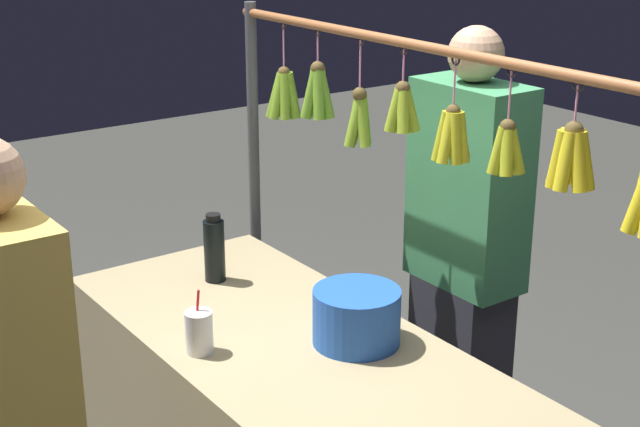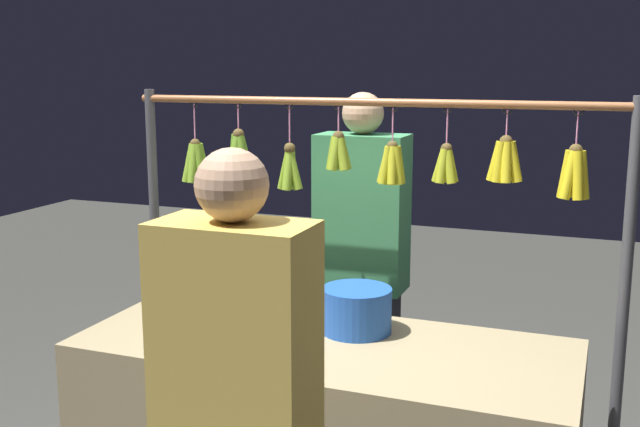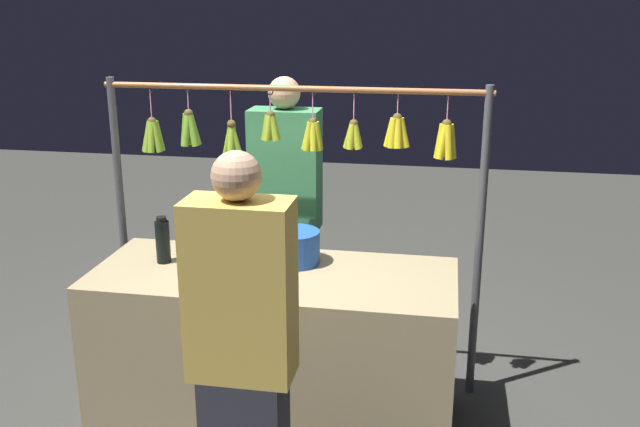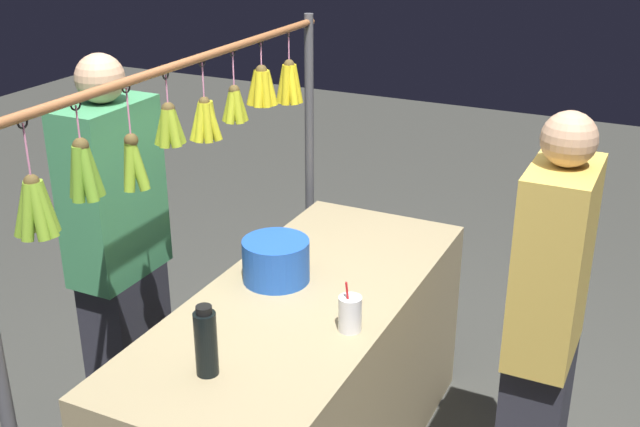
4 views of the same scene
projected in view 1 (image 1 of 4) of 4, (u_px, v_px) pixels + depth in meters
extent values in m
cylinder|color=#4C4C51|center=(255.00, 216.00, 3.80)|extent=(0.04, 0.04, 1.71)
cylinder|color=#9E6038|center=(430.00, 48.00, 2.76)|extent=(2.08, 0.03, 0.03)
torus|color=black|center=(578.00, 84.00, 2.34)|extent=(0.04, 0.01, 0.04)
cylinder|color=pink|center=(576.00, 108.00, 2.36)|extent=(0.01, 0.01, 0.12)
sphere|color=brown|center=(574.00, 131.00, 2.38)|extent=(0.05, 0.05, 0.05)
cylinder|color=yellow|center=(560.00, 157.00, 2.43)|extent=(0.07, 0.04, 0.16)
cylinder|color=yellow|center=(558.00, 159.00, 2.40)|extent=(0.05, 0.06, 0.16)
cylinder|color=yellow|center=(565.00, 162.00, 2.38)|extent=(0.05, 0.07, 0.16)
cylinder|color=yellow|center=(578.00, 163.00, 2.38)|extent=(0.08, 0.05, 0.16)
cylinder|color=yellow|center=(584.00, 161.00, 2.39)|extent=(0.07, 0.05, 0.16)
cylinder|color=yellow|center=(582.00, 158.00, 2.42)|extent=(0.05, 0.07, 0.16)
cylinder|color=yellow|center=(573.00, 156.00, 2.43)|extent=(0.06, 0.07, 0.16)
torus|color=black|center=(512.00, 71.00, 2.51)|extent=(0.04, 0.01, 0.04)
cylinder|color=pink|center=(510.00, 99.00, 2.54)|extent=(0.01, 0.01, 0.15)
sphere|color=brown|center=(508.00, 127.00, 2.56)|extent=(0.05, 0.05, 0.05)
cylinder|color=#ADB725|center=(501.00, 149.00, 2.60)|extent=(0.07, 0.04, 0.14)
cylinder|color=#ADB725|center=(499.00, 151.00, 2.58)|extent=(0.05, 0.06, 0.14)
cylinder|color=#ADB725|center=(507.00, 153.00, 2.57)|extent=(0.06, 0.06, 0.14)
cylinder|color=#ADB725|center=(514.00, 151.00, 2.58)|extent=(0.06, 0.06, 0.14)
cylinder|color=#ADB725|center=(509.00, 149.00, 2.60)|extent=(0.05, 0.07, 0.14)
torus|color=black|center=(456.00, 59.00, 2.68)|extent=(0.04, 0.01, 0.04)
cylinder|color=pink|center=(454.00, 86.00, 2.71)|extent=(0.01, 0.01, 0.15)
sphere|color=brown|center=(453.00, 111.00, 2.73)|extent=(0.04, 0.04, 0.04)
cylinder|color=gold|center=(446.00, 134.00, 2.78)|extent=(0.07, 0.04, 0.16)
cylinder|color=gold|center=(442.00, 136.00, 2.76)|extent=(0.05, 0.05, 0.16)
cylinder|color=gold|center=(447.00, 138.00, 2.73)|extent=(0.04, 0.07, 0.16)
cylinder|color=gold|center=(456.00, 139.00, 2.73)|extent=(0.05, 0.04, 0.16)
cylinder|color=gold|center=(461.00, 138.00, 2.74)|extent=(0.05, 0.04, 0.16)
cylinder|color=gold|center=(461.00, 136.00, 2.77)|extent=(0.04, 0.07, 0.16)
cylinder|color=gold|center=(452.00, 134.00, 2.78)|extent=(0.06, 0.06, 0.16)
torus|color=black|center=(404.00, 49.00, 2.85)|extent=(0.04, 0.01, 0.04)
cylinder|color=pink|center=(403.00, 69.00, 2.88)|extent=(0.01, 0.01, 0.12)
sphere|color=brown|center=(403.00, 89.00, 2.90)|extent=(0.05, 0.05, 0.05)
cylinder|color=#93AE28|center=(398.00, 109.00, 2.94)|extent=(0.06, 0.04, 0.14)
cylinder|color=#93AE28|center=(395.00, 111.00, 2.91)|extent=(0.05, 0.07, 0.14)
cylinder|color=#93AE28|center=(403.00, 112.00, 2.90)|extent=(0.07, 0.06, 0.15)
cylinder|color=#93AE28|center=(410.00, 110.00, 2.91)|extent=(0.06, 0.06, 0.15)
cylinder|color=#93AE28|center=(405.00, 109.00, 2.94)|extent=(0.05, 0.07, 0.14)
torus|color=black|center=(360.00, 40.00, 3.02)|extent=(0.04, 0.01, 0.04)
cylinder|color=pink|center=(360.00, 68.00, 3.05)|extent=(0.01, 0.01, 0.18)
sphere|color=brown|center=(360.00, 94.00, 3.08)|extent=(0.05, 0.05, 0.05)
cylinder|color=#80A82A|center=(356.00, 119.00, 3.12)|extent=(0.08, 0.04, 0.18)
cylinder|color=#80A82A|center=(355.00, 121.00, 3.10)|extent=(0.04, 0.08, 0.18)
cylinder|color=#80A82A|center=(362.00, 121.00, 3.09)|extent=(0.08, 0.04, 0.18)
cylinder|color=#80A82A|center=(364.00, 119.00, 3.12)|extent=(0.04, 0.06, 0.18)
torus|color=black|center=(318.00, 31.00, 3.20)|extent=(0.04, 0.01, 0.04)
cylinder|color=pink|center=(318.00, 50.00, 3.22)|extent=(0.01, 0.01, 0.13)
sphere|color=brown|center=(318.00, 68.00, 3.25)|extent=(0.05, 0.05, 0.05)
cylinder|color=#6EA22C|center=(314.00, 92.00, 3.29)|extent=(0.06, 0.04, 0.18)
cylinder|color=#6EA22C|center=(311.00, 94.00, 3.27)|extent=(0.05, 0.08, 0.18)
cylinder|color=#6EA22C|center=(319.00, 95.00, 3.25)|extent=(0.07, 0.06, 0.18)
cylinder|color=#6EA22C|center=(324.00, 94.00, 3.27)|extent=(0.07, 0.06, 0.18)
cylinder|color=#6EA22C|center=(322.00, 92.00, 3.29)|extent=(0.05, 0.07, 0.18)
torus|color=black|center=(283.00, 24.00, 3.37)|extent=(0.04, 0.01, 0.04)
cylinder|color=pink|center=(284.00, 49.00, 3.40)|extent=(0.01, 0.01, 0.17)
sphere|color=brown|center=(284.00, 73.00, 3.43)|extent=(0.05, 0.05, 0.05)
cylinder|color=#7AA62B|center=(279.00, 94.00, 3.48)|extent=(0.07, 0.04, 0.17)
cylinder|color=#7AA62B|center=(276.00, 95.00, 3.45)|extent=(0.06, 0.07, 0.18)
cylinder|color=#7AA62B|center=(278.00, 96.00, 3.43)|extent=(0.04, 0.08, 0.17)
cylinder|color=#7AA62B|center=(285.00, 97.00, 3.42)|extent=(0.06, 0.05, 0.17)
cylinder|color=#7AA62B|center=(292.00, 96.00, 3.44)|extent=(0.06, 0.05, 0.17)
cylinder|color=#7AA62B|center=(292.00, 95.00, 3.46)|extent=(0.05, 0.06, 0.17)
cylinder|color=#7AA62B|center=(286.00, 94.00, 3.48)|extent=(0.07, 0.07, 0.18)
cylinder|color=black|center=(214.00, 251.00, 3.21)|extent=(0.07, 0.07, 0.22)
cylinder|color=black|center=(213.00, 218.00, 3.17)|extent=(0.05, 0.05, 0.02)
cylinder|color=blue|center=(357.00, 317.00, 2.78)|extent=(0.26, 0.26, 0.17)
cylinder|color=silver|center=(199.00, 332.00, 2.73)|extent=(0.08, 0.08, 0.13)
cylinder|color=red|center=(197.00, 321.00, 2.73)|extent=(0.01, 0.03, 0.19)
cube|color=#2D2D38|center=(458.00, 382.00, 3.43)|extent=(0.32, 0.22, 0.81)
cube|color=#3F8C59|center=(469.00, 185.00, 3.18)|extent=(0.40, 0.22, 0.71)
sphere|color=tan|center=(476.00, 54.00, 3.03)|extent=(0.19, 0.19, 0.19)
cube|color=gold|center=(6.00, 357.00, 2.12)|extent=(0.39, 0.21, 0.68)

